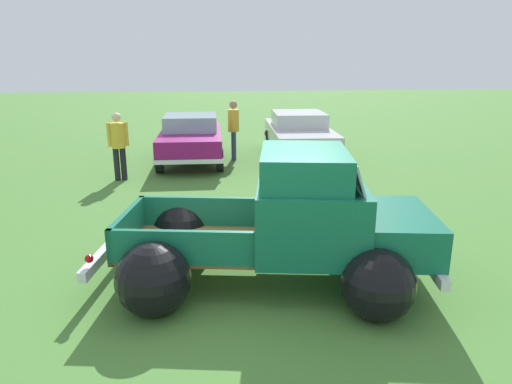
{
  "coord_description": "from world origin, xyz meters",
  "views": [
    {
      "loc": [
        -0.75,
        -6.1,
        3.11
      ],
      "look_at": [
        0.0,
        0.95,
        1.06
      ],
      "focal_mm": 32.62,
      "sensor_mm": 36.0,
      "label": 1
    }
  ],
  "objects_px": {
    "show_car_0": "(191,137)",
    "show_car_1": "(299,133)",
    "lane_cone_0": "(206,215)",
    "spectator_0": "(118,142)",
    "vintage_pickup_truck": "(291,231)",
    "spectator_1": "(234,126)"
  },
  "relations": [
    {
      "from": "show_car_1",
      "to": "spectator_0",
      "type": "height_order",
      "value": "spectator_0"
    },
    {
      "from": "vintage_pickup_truck",
      "to": "spectator_1",
      "type": "height_order",
      "value": "vintage_pickup_truck"
    },
    {
      "from": "show_car_1",
      "to": "spectator_1",
      "type": "bearing_deg",
      "value": -81.97
    },
    {
      "from": "show_car_1",
      "to": "spectator_0",
      "type": "distance_m",
      "value": 5.81
    },
    {
      "from": "show_car_1",
      "to": "lane_cone_0",
      "type": "height_order",
      "value": "show_car_1"
    },
    {
      "from": "show_car_1",
      "to": "spectator_0",
      "type": "relative_size",
      "value": 2.6
    },
    {
      "from": "spectator_0",
      "to": "lane_cone_0",
      "type": "height_order",
      "value": "spectator_0"
    },
    {
      "from": "show_car_0",
      "to": "lane_cone_0",
      "type": "distance_m",
      "value": 6.12
    },
    {
      "from": "lane_cone_0",
      "to": "show_car_1",
      "type": "bearing_deg",
      "value": 65.07
    },
    {
      "from": "show_car_0",
      "to": "show_car_1",
      "type": "height_order",
      "value": "same"
    },
    {
      "from": "vintage_pickup_truck",
      "to": "show_car_0",
      "type": "bearing_deg",
      "value": 109.95
    },
    {
      "from": "vintage_pickup_truck",
      "to": "show_car_0",
      "type": "xyz_separation_m",
      "value": [
        -1.62,
        8.24,
        0.02
      ]
    },
    {
      "from": "spectator_1",
      "to": "lane_cone_0",
      "type": "distance_m",
      "value": 6.39
    },
    {
      "from": "vintage_pickup_truck",
      "to": "spectator_1",
      "type": "bearing_deg",
      "value": 100.86
    },
    {
      "from": "lane_cone_0",
      "to": "show_car_0",
      "type": "bearing_deg",
      "value": 94.03
    },
    {
      "from": "show_car_0",
      "to": "show_car_1",
      "type": "relative_size",
      "value": 0.91
    },
    {
      "from": "lane_cone_0",
      "to": "spectator_1",
      "type": "bearing_deg",
      "value": 81.91
    },
    {
      "from": "vintage_pickup_truck",
      "to": "show_car_1",
      "type": "height_order",
      "value": "vintage_pickup_truck"
    },
    {
      "from": "show_car_0",
      "to": "spectator_1",
      "type": "bearing_deg",
      "value": 99.08
    },
    {
      "from": "spectator_1",
      "to": "lane_cone_0",
      "type": "xyz_separation_m",
      "value": [
        -0.89,
        -6.28,
        -0.75
      ]
    },
    {
      "from": "show_car_0",
      "to": "spectator_1",
      "type": "relative_size",
      "value": 2.26
    },
    {
      "from": "spectator_0",
      "to": "lane_cone_0",
      "type": "distance_m",
      "value": 4.65
    }
  ]
}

